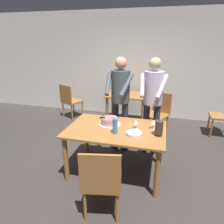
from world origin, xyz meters
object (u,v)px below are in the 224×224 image
object	(u,v)px
cake_knife	(105,118)
water_bottle	(115,126)
background_table	(127,101)
person_standing_beside	(153,97)
hurricane_lamp	(159,128)
plate_stack	(134,133)
wine_glass_far	(153,122)
cake_on_platter	(110,121)
wine_glass_near	(136,122)
chair_near_side	(102,180)
background_chair_0	(70,100)
background_chair_1	(158,112)
main_dining_table	(116,135)
person_cutting_cake	(120,95)

from	to	relation	value
cake_knife	water_bottle	bearing A→B (deg)	-49.24
cake_knife	background_table	bearing A→B (deg)	90.32
person_standing_beside	hurricane_lamp	bearing A→B (deg)	-79.50
hurricane_lamp	plate_stack	bearing A→B (deg)	-168.54
wine_glass_far	hurricane_lamp	bearing A→B (deg)	-66.42
cake_on_platter	wine_glass_near	distance (m)	0.42
plate_stack	chair_near_side	distance (m)	0.80
background_chair_0	background_chair_1	distance (m)	2.32
plate_stack	wine_glass_far	xyz separation A→B (m)	(0.24, 0.27, 0.08)
cake_on_platter	person_standing_beside	world-z (taller)	person_standing_beside
wine_glass_far	hurricane_lamp	size ratio (longest dim) A/B	0.69
wine_glass_far	background_chair_1	world-z (taller)	background_chair_1
water_bottle	person_standing_beside	world-z (taller)	person_standing_beside
wine_glass_far	background_chair_1	bearing A→B (deg)	88.62
wine_glass_far	person_standing_beside	world-z (taller)	person_standing_beside
water_bottle	main_dining_table	bearing A→B (deg)	98.30
wine_glass_near	background_table	world-z (taller)	wine_glass_near
background_table	background_chair_1	bearing A→B (deg)	-25.85
chair_near_side	background_chair_0	distance (m)	3.36
cake_knife	person_cutting_cake	world-z (taller)	person_cutting_cake
plate_stack	wine_glass_near	distance (m)	0.22
plate_stack	wine_glass_near	bearing A→B (deg)	92.40
water_bottle	background_table	distance (m)	2.20
wine_glass_near	wine_glass_far	size ratio (longest dim) A/B	1.00
background_chair_0	background_chair_1	xyz separation A→B (m)	(2.29, -0.37, 0.00)
water_bottle	wine_glass_near	bearing A→B (deg)	41.71
wine_glass_near	background_chair_0	xyz separation A→B (m)	(-2.01, 1.94, -0.36)
background_table	background_chair_0	xyz separation A→B (m)	(-1.52, 0.00, -0.09)
person_standing_beside	person_cutting_cake	bearing A→B (deg)	-176.91
person_cutting_cake	plate_stack	bearing A→B (deg)	-65.45
hurricane_lamp	cake_on_platter	bearing A→B (deg)	164.99
plate_stack	person_standing_beside	bearing A→B (deg)	78.38
plate_stack	person_standing_beside	size ratio (longest dim) A/B	0.13
wine_glass_far	cake_on_platter	bearing A→B (deg)	-179.78
background_table	cake_on_platter	bearing A→B (deg)	-87.64
wine_glass_near	person_cutting_cake	bearing A→B (deg)	120.79
plate_stack	cake_knife	bearing A→B (deg)	153.84
person_standing_beside	background_chair_1	world-z (taller)	person_standing_beside
background_table	background_chair_1	world-z (taller)	background_chair_1
plate_stack	wine_glass_far	size ratio (longest dim) A/B	1.53
cake_on_platter	water_bottle	size ratio (longest dim) A/B	1.36
chair_near_side	background_table	size ratio (longest dim) A/B	0.90
cake_knife	wine_glass_far	bearing A→B (deg)	2.25
water_bottle	person_cutting_cake	bearing A→B (deg)	97.70
main_dining_table	person_standing_beside	size ratio (longest dim) A/B	0.83
water_bottle	background_table	size ratio (longest dim) A/B	0.25
cake_on_platter	background_chair_0	bearing A→B (deg)	130.29
background_chair_0	cake_on_platter	bearing A→B (deg)	-49.71
wine_glass_near	water_bottle	xyz separation A→B (m)	(-0.26, -0.23, 0.01)
wine_glass_near	main_dining_table	bearing A→B (deg)	-167.10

